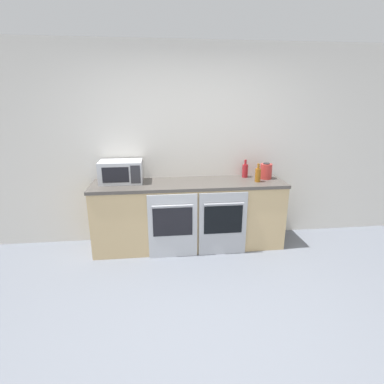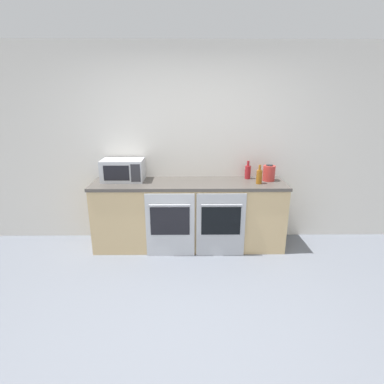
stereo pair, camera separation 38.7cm
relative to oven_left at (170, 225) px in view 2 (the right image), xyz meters
name	(u,v)px [view 2 (the right image)]	position (x,y,z in m)	size (l,w,h in m)	color
ground_plane	(189,333)	(0.23, -1.32, -0.42)	(16.00, 16.00, 0.00)	slate
wall_back	(189,146)	(0.23, 0.63, 0.88)	(10.00, 0.06, 2.60)	silver
counter_back	(189,214)	(0.23, 0.31, 0.02)	(2.47, 0.61, 0.88)	tan
oven_left	(170,225)	(0.00, 0.00, 0.00)	(0.60, 0.06, 0.82)	#B7BABF
oven_right	(221,225)	(0.62, 0.00, 0.00)	(0.60, 0.06, 0.82)	#A8AAAF
microwave	(123,170)	(-0.62, 0.40, 0.60)	(0.53, 0.35, 0.28)	#B7BABF
bottle_red	(248,172)	(1.02, 0.48, 0.56)	(0.08, 0.08, 0.24)	maroon
bottle_amber	(259,176)	(1.11, 0.23, 0.56)	(0.07, 0.07, 0.24)	#8C5114
kettle	(269,173)	(1.27, 0.38, 0.56)	(0.16, 0.16, 0.21)	#B2332D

